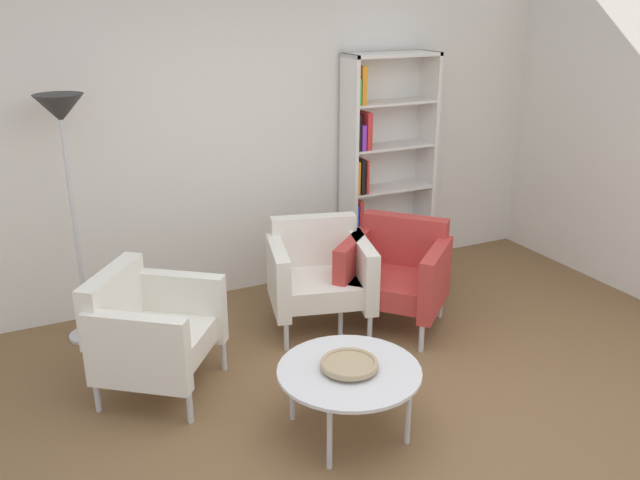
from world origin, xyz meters
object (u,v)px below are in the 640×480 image
(armchair_by_bookshelf, at_px, (319,272))
(armchair_spare_guest, at_px, (396,272))
(floor_lamp_torchiere, at_px, (64,139))
(decorative_bowl, at_px, (349,364))
(coffee_table_low, at_px, (349,374))
(armchair_corner_red, at_px, (150,329))
(bookshelf_tall, at_px, (380,170))

(armchair_by_bookshelf, distance_m, armchair_spare_guest, 0.57)
(floor_lamp_torchiere, bearing_deg, decorative_bowl, -57.28)
(coffee_table_low, relative_size, decorative_bowl, 2.50)
(armchair_corner_red, bearing_deg, floor_lamp_torchiere, 54.32)
(bookshelf_tall, distance_m, armchair_corner_red, 2.54)
(decorative_bowl, bearing_deg, armchair_corner_red, 133.87)
(armchair_spare_guest, bearing_deg, decorative_bowl, -84.15)
(bookshelf_tall, bearing_deg, armchair_by_bookshelf, -142.30)
(coffee_table_low, xyz_separation_m, armchair_spare_guest, (0.95, 1.04, 0.04))
(armchair_corner_red, bearing_deg, decorative_bowl, -99.09)
(armchair_by_bookshelf, relative_size, armchair_spare_guest, 0.90)
(bookshelf_tall, xyz_separation_m, floor_lamp_torchiere, (-2.52, -0.18, 0.52))
(bookshelf_tall, bearing_deg, armchair_spare_guest, -113.26)
(decorative_bowl, bearing_deg, coffee_table_low, -90.00)
(coffee_table_low, xyz_separation_m, decorative_bowl, (0.00, 0.00, 0.06))
(coffee_table_low, bearing_deg, decorative_bowl, 90.00)
(bookshelf_tall, bearing_deg, floor_lamp_torchiere, -175.92)
(coffee_table_low, bearing_deg, armchair_spare_guest, 47.73)
(decorative_bowl, distance_m, armchair_corner_red, 1.28)
(armchair_by_bookshelf, distance_m, armchair_corner_red, 1.37)
(floor_lamp_torchiere, bearing_deg, bookshelf_tall, 4.08)
(bookshelf_tall, relative_size, armchair_corner_red, 2.00)
(armchair_corner_red, distance_m, armchair_spare_guest, 1.84)
(decorative_bowl, relative_size, armchair_by_bookshelf, 0.37)
(armchair_spare_guest, relative_size, floor_lamp_torchiere, 0.55)
(armchair_spare_guest, xyz_separation_m, floor_lamp_torchiere, (-2.11, 0.77, 1.03))
(bookshelf_tall, distance_m, coffee_table_low, 2.48)
(decorative_bowl, height_order, armchair_corner_red, armchair_corner_red)
(bookshelf_tall, relative_size, armchair_spare_guest, 2.00)
(floor_lamp_torchiere, bearing_deg, armchair_spare_guest, -20.02)
(bookshelf_tall, distance_m, armchair_spare_guest, 1.16)
(bookshelf_tall, xyz_separation_m, armchair_by_bookshelf, (-0.93, -0.72, -0.51))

